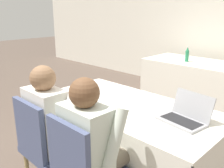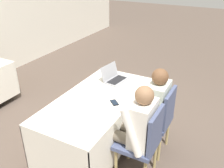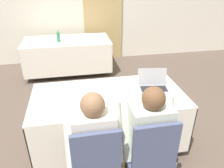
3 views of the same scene
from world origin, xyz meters
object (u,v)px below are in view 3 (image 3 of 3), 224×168
(laptop, at_px, (153,86))
(cell_phone, at_px, (112,106))
(water_bottle, at_px, (58,36))
(person_white_shirt, at_px, (147,131))
(chair_near_right, at_px, (149,152))
(chair_near_left, at_px, (95,160))
(person_checkered_shirt, at_px, (93,138))

(laptop, xyz_separation_m, cell_phone, (-0.56, -0.29, -0.04))
(laptop, xyz_separation_m, water_bottle, (-1.18, 2.20, 0.08))
(water_bottle, height_order, person_white_shirt, person_white_shirt)
(cell_phone, distance_m, chair_near_right, 0.60)
(chair_near_left, xyz_separation_m, person_checkered_shirt, (0.00, 0.10, 0.16))
(water_bottle, relative_size, chair_near_left, 0.29)
(chair_near_left, height_order, person_white_shirt, person_white_shirt)
(laptop, distance_m, chair_near_right, 0.88)
(cell_phone, height_order, chair_near_left, chair_near_left)
(chair_near_left, distance_m, person_checkered_shirt, 0.19)
(water_bottle, distance_m, chair_near_right, 3.12)
(person_white_shirt, bearing_deg, cell_phone, -56.72)
(cell_phone, height_order, chair_near_right, chair_near_right)
(chair_near_right, height_order, person_checkered_shirt, person_checkered_shirt)
(laptop, distance_m, person_checkered_shirt, 1.06)
(laptop, bearing_deg, person_white_shirt, -106.35)
(chair_near_left, bearing_deg, cell_phone, -116.38)
(laptop, distance_m, chair_near_left, 1.15)
(chair_near_right, height_order, person_white_shirt, person_white_shirt)
(cell_phone, distance_m, person_white_shirt, 0.47)
(cell_phone, height_order, water_bottle, water_bottle)
(chair_near_left, xyz_separation_m, person_white_shirt, (0.50, 0.10, 0.16))
(laptop, relative_size, person_checkered_shirt, 0.33)
(laptop, distance_m, person_white_shirt, 0.75)
(laptop, bearing_deg, person_checkered_shirt, -131.95)
(laptop, height_order, water_bottle, water_bottle)
(chair_near_left, distance_m, chair_near_right, 0.50)
(cell_phone, relative_size, person_checkered_shirt, 0.13)
(chair_near_left, height_order, person_checkered_shirt, person_checkered_shirt)
(chair_near_right, bearing_deg, water_bottle, -73.76)
(person_checkered_shirt, bearing_deg, chair_near_left, 90.00)
(chair_near_right, bearing_deg, cell_phone, -62.61)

